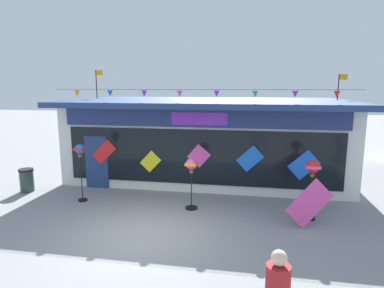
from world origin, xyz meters
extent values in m
plane|color=gray|center=(0.00, 0.00, 0.00)|extent=(80.00, 80.00, 0.00)
cube|color=silver|center=(0.89, 6.46, 1.54)|extent=(10.95, 5.73, 3.09)
cube|color=navy|center=(0.89, 6.04, 3.19)|extent=(11.35, 6.57, 0.20)
cube|color=navy|center=(0.89, 3.55, 2.73)|extent=(10.07, 0.08, 0.62)
cube|color=purple|center=(0.89, 3.52, 2.73)|extent=(1.97, 0.04, 0.43)
cube|color=black|center=(0.89, 3.56, 1.34)|extent=(9.85, 0.06, 1.99)
cube|color=navy|center=(-3.05, 3.56, 1.00)|extent=(0.90, 0.07, 2.00)
cube|color=red|center=(-2.70, 3.50, 1.42)|extent=(0.98, 0.03, 0.98)
cube|color=yellow|center=(-0.90, 3.50, 1.13)|extent=(0.82, 0.03, 0.82)
cube|color=#EA4CA3|center=(0.89, 3.50, 1.41)|extent=(0.86, 0.03, 0.86)
cube|color=blue|center=(2.69, 3.50, 1.37)|extent=(0.97, 0.03, 0.96)
cube|color=blue|center=(4.48, 3.50, 1.23)|extent=(1.08, 0.03, 1.07)
cylinder|color=black|center=(0.89, 3.25, 3.74)|extent=(10.51, 0.01, 0.01)
cone|color=orange|center=(-3.51, 3.25, 3.60)|extent=(0.20, 0.20, 0.22)
cone|color=blue|center=(-2.26, 3.25, 3.60)|extent=(0.20, 0.20, 0.22)
cone|color=purple|center=(-1.00, 3.25, 3.60)|extent=(0.20, 0.20, 0.22)
cone|color=#EA4CA3|center=(0.26, 3.25, 3.60)|extent=(0.20, 0.20, 0.22)
cone|color=purple|center=(1.52, 3.25, 3.60)|extent=(0.20, 0.20, 0.22)
cone|color=green|center=(2.78, 3.25, 3.60)|extent=(0.20, 0.20, 0.22)
cone|color=purple|center=(4.04, 3.25, 3.60)|extent=(0.20, 0.20, 0.22)
cone|color=red|center=(5.30, 3.25, 3.60)|extent=(0.20, 0.20, 0.22)
cylinder|color=black|center=(-4.33, 6.46, 3.93)|extent=(0.04, 0.04, 1.29)
cube|color=orange|center=(-4.17, 6.46, 4.45)|extent=(0.32, 0.02, 0.22)
cylinder|color=black|center=(6.12, 6.46, 3.81)|extent=(0.04, 0.04, 1.05)
cube|color=orange|center=(6.28, 6.46, 4.22)|extent=(0.32, 0.02, 0.22)
cylinder|color=black|center=(-2.89, 2.07, 0.03)|extent=(0.30, 0.30, 0.06)
cylinder|color=black|center=(-2.89, 2.07, 0.82)|extent=(0.03, 0.03, 1.64)
sphere|color=blue|center=(-2.89, 2.07, 1.80)|extent=(0.32, 0.32, 0.32)
cube|color=red|center=(-2.89, 2.07, 1.80)|extent=(0.33, 0.33, 0.07)
cube|color=brown|center=(-2.89, 2.07, 1.58)|extent=(0.10, 0.10, 0.10)
cylinder|color=black|center=(0.89, 2.01, 0.03)|extent=(0.38, 0.38, 0.06)
cylinder|color=black|center=(0.89, 2.01, 0.64)|extent=(0.03, 0.03, 1.29)
sphere|color=#EA4CA3|center=(0.89, 2.01, 1.47)|extent=(0.36, 0.36, 0.36)
cube|color=orange|center=(0.89, 2.01, 1.47)|extent=(0.36, 0.36, 0.08)
cube|color=brown|center=(0.89, 2.01, 1.23)|extent=(0.10, 0.10, 0.10)
cylinder|color=black|center=(4.45, 1.80, 0.03)|extent=(0.31, 0.31, 0.06)
cylinder|color=black|center=(4.45, 1.80, 0.70)|extent=(0.03, 0.03, 1.40)
sphere|color=red|center=(4.45, 1.80, 1.59)|extent=(0.38, 0.38, 0.38)
cube|color=#EA4CA3|center=(4.45, 1.80, 1.59)|extent=(0.39, 0.39, 0.08)
cube|color=brown|center=(4.45, 1.80, 1.34)|extent=(0.10, 0.10, 0.10)
cylinder|color=maroon|center=(3.08, -3.50, 1.16)|extent=(0.34, 0.34, 0.60)
sphere|color=beige|center=(3.08, -3.50, 1.57)|extent=(0.22, 0.22, 0.22)
cylinder|color=#2D4238|center=(-5.42, 2.67, 0.39)|extent=(0.48, 0.48, 0.77)
cylinder|color=black|center=(-5.42, 2.67, 0.81)|extent=(0.52, 0.52, 0.08)
cube|color=#EA4CA3|center=(4.33, 1.29, 0.67)|extent=(1.34, 0.44, 1.34)
camera|label=1|loc=(2.63, -7.69, 3.85)|focal=30.47mm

